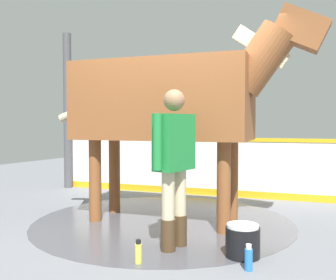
{
  "coord_description": "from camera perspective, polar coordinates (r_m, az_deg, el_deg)",
  "views": [
    {
      "loc": [
        -2.09,
        4.08,
        1.27
      ],
      "look_at": [
        -0.04,
        0.18,
        1.08
      ],
      "focal_mm": 41.04,
      "sensor_mm": 36.0,
      "label": 1
    }
  ],
  "objects": [
    {
      "name": "horse",
      "position": [
        4.92,
        0.49,
        5.87
      ],
      "size": [
        3.54,
        1.31,
        2.62
      ],
      "rotation": [
        0.0,
        0.0,
        -2.99
      ],
      "color": "brown",
      "rests_on": "ground"
    },
    {
      "name": "bottle_spray",
      "position": [
        3.53,
        11.88,
        -16.84
      ],
      "size": [
        0.07,
        0.07,
        0.23
      ],
      "color": "blue",
      "rests_on": "ground"
    },
    {
      "name": "bottle_shampoo",
      "position": [
        3.64,
        -4.42,
        -16.31
      ],
      "size": [
        0.07,
        0.07,
        0.22
      ],
      "color": "#D8CC4C",
      "rests_on": "ground"
    },
    {
      "name": "wet_patch",
      "position": [
        5.1,
        -0.71,
        -11.94
      ],
      "size": [
        3.34,
        3.34,
        0.0
      ],
      "primitive_type": "cylinder",
      "color": "#4C4C54",
      "rests_on": "ground"
    },
    {
      "name": "wash_bucket",
      "position": [
        3.84,
        11.03,
        -14.48
      ],
      "size": [
        0.33,
        0.33,
        0.31
      ],
      "color": "black",
      "rests_on": "ground"
    },
    {
      "name": "ground_plane",
      "position": [
        4.76,
        0.61,
        -13.15
      ],
      "size": [
        16.0,
        16.0,
        0.02
      ],
      "primitive_type": "cube",
      "color": "slate"
    },
    {
      "name": "handler",
      "position": [
        3.88,
        0.92,
        -2.69
      ],
      "size": [
        0.28,
        0.65,
        1.61
      ],
      "rotation": [
        0.0,
        0.0,
        -0.13
      ],
      "color": "#47331E",
      "rests_on": "ground"
    },
    {
      "name": "roof_post_far",
      "position": [
        7.85,
        -14.68,
        4.19
      ],
      "size": [
        0.16,
        0.16,
        3.04
      ],
      "primitive_type": "cylinder",
      "color": "#4C4C51",
      "rests_on": "ground"
    },
    {
      "name": "barrier_wall",
      "position": [
        6.88,
        4.94,
        -4.22
      ],
      "size": [
        5.62,
        0.92,
        1.03
      ],
      "color": "white",
      "rests_on": "ground"
    }
  ]
}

